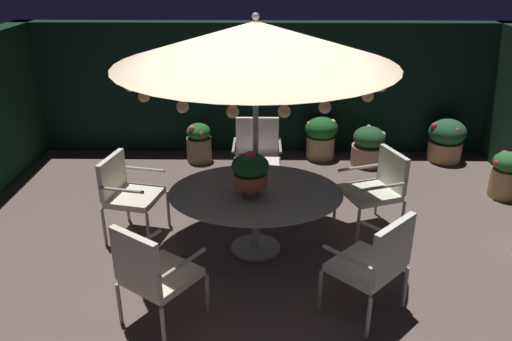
{
  "coord_description": "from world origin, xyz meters",
  "views": [
    {
      "loc": [
        0.02,
        -4.46,
        3.09
      ],
      "look_at": [
        -0.06,
        0.57,
        0.87
      ],
      "focal_mm": 35.44,
      "sensor_mm": 36.0,
      "label": 1
    }
  ],
  "objects_px": {
    "potted_plant_left_near": "(199,142)",
    "patio_chair_south": "(378,185)",
    "potted_plant_back_center": "(368,146)",
    "potted_plant_back_left": "(255,142)",
    "potted_plant_back_right": "(321,135)",
    "patio_umbrella": "(256,44)",
    "patio_dining_table": "(256,199)",
    "patio_chair_north": "(257,152)",
    "patio_chair_northeast": "(127,189)",
    "patio_chair_east": "(152,271)",
    "potted_plant_right_far": "(506,173)",
    "patio_chair_southeast": "(376,260)",
    "centerpiece_planter": "(250,171)",
    "potted_plant_front_corner": "(446,139)"
  },
  "relations": [
    {
      "from": "patio_chair_north",
      "to": "potted_plant_back_center",
      "type": "relative_size",
      "value": 1.65
    },
    {
      "from": "patio_umbrella",
      "to": "potted_plant_back_left",
      "type": "relative_size",
      "value": 3.9
    },
    {
      "from": "patio_chair_north",
      "to": "potted_plant_left_near",
      "type": "xyz_separation_m",
      "value": [
        -0.92,
        1.04,
        -0.25
      ]
    },
    {
      "from": "potted_plant_right_far",
      "to": "patio_umbrella",
      "type": "bearing_deg",
      "value": -157.48
    },
    {
      "from": "potted_plant_left_near",
      "to": "potted_plant_back_right",
      "type": "relative_size",
      "value": 0.91
    },
    {
      "from": "potted_plant_front_corner",
      "to": "potted_plant_left_near",
      "type": "bearing_deg",
      "value": -178.43
    },
    {
      "from": "patio_chair_southeast",
      "to": "patio_dining_table",
      "type": "bearing_deg",
      "value": 135.37
    },
    {
      "from": "patio_umbrella",
      "to": "potted_plant_back_center",
      "type": "height_order",
      "value": "patio_umbrella"
    },
    {
      "from": "potted_plant_front_corner",
      "to": "potted_plant_back_right",
      "type": "height_order",
      "value": "potted_plant_back_right"
    },
    {
      "from": "patio_chair_north",
      "to": "patio_umbrella",
      "type": "bearing_deg",
      "value": -89.8
    },
    {
      "from": "patio_chair_northeast",
      "to": "potted_plant_front_corner",
      "type": "distance_m",
      "value": 5.01
    },
    {
      "from": "patio_chair_southeast",
      "to": "potted_plant_front_corner",
      "type": "xyz_separation_m",
      "value": [
        1.87,
        3.73,
        -0.22
      ]
    },
    {
      "from": "patio_chair_south",
      "to": "potted_plant_back_right",
      "type": "height_order",
      "value": "patio_chair_south"
    },
    {
      "from": "patio_chair_south",
      "to": "potted_plant_back_right",
      "type": "relative_size",
      "value": 1.4
    },
    {
      "from": "potted_plant_left_near",
      "to": "potted_plant_back_right",
      "type": "height_order",
      "value": "potted_plant_back_right"
    },
    {
      "from": "potted_plant_left_near",
      "to": "potted_plant_right_far",
      "type": "relative_size",
      "value": 0.98
    },
    {
      "from": "patio_dining_table",
      "to": "potted_plant_back_left",
      "type": "xyz_separation_m",
      "value": [
        -0.05,
        2.5,
        -0.27
      ]
    },
    {
      "from": "patio_umbrella",
      "to": "potted_plant_back_left",
      "type": "bearing_deg",
      "value": 91.21
    },
    {
      "from": "patio_dining_table",
      "to": "patio_chair_southeast",
      "type": "relative_size",
      "value": 1.85
    },
    {
      "from": "patio_dining_table",
      "to": "potted_plant_left_near",
      "type": "bearing_deg",
      "value": 109.99
    },
    {
      "from": "potted_plant_back_center",
      "to": "potted_plant_back_left",
      "type": "xyz_separation_m",
      "value": [
        -1.75,
        0.03,
        0.05
      ]
    },
    {
      "from": "patio_chair_southeast",
      "to": "centerpiece_planter",
      "type": "bearing_deg",
      "value": 140.03
    },
    {
      "from": "potted_plant_left_near",
      "to": "patio_chair_south",
      "type": "bearing_deg",
      "value": -40.97
    },
    {
      "from": "potted_plant_right_far",
      "to": "patio_dining_table",
      "type": "bearing_deg",
      "value": -157.48
    },
    {
      "from": "potted_plant_left_near",
      "to": "potted_plant_back_center",
      "type": "bearing_deg",
      "value": -1.92
    },
    {
      "from": "patio_chair_east",
      "to": "potted_plant_right_far",
      "type": "relative_size",
      "value": 1.58
    },
    {
      "from": "patio_umbrella",
      "to": "patio_chair_northeast",
      "type": "relative_size",
      "value": 2.83
    },
    {
      "from": "potted_plant_front_corner",
      "to": "potted_plant_back_left",
      "type": "bearing_deg",
      "value": -176.91
    },
    {
      "from": "patio_chair_northeast",
      "to": "patio_chair_south",
      "type": "relative_size",
      "value": 1.01
    },
    {
      "from": "patio_chair_south",
      "to": "potted_plant_left_near",
      "type": "xyz_separation_m",
      "value": [
        -2.35,
        2.04,
        -0.25
      ]
    },
    {
      "from": "patio_umbrella",
      "to": "patio_chair_south",
      "type": "xyz_separation_m",
      "value": [
        1.42,
        0.52,
        -1.71
      ]
    },
    {
      "from": "patio_chair_north",
      "to": "potted_plant_front_corner",
      "type": "relative_size",
      "value": 1.5
    },
    {
      "from": "patio_dining_table",
      "to": "patio_chair_north",
      "type": "height_order",
      "value": "patio_chair_north"
    },
    {
      "from": "potted_plant_back_center",
      "to": "potted_plant_left_near",
      "type": "height_order",
      "value": "potted_plant_left_near"
    },
    {
      "from": "potted_plant_right_far",
      "to": "potted_plant_back_right",
      "type": "height_order",
      "value": "potted_plant_back_right"
    },
    {
      "from": "centerpiece_planter",
      "to": "patio_chair_northeast",
      "type": "height_order",
      "value": "centerpiece_planter"
    },
    {
      "from": "centerpiece_planter",
      "to": "potted_plant_back_left",
      "type": "height_order",
      "value": "centerpiece_planter"
    },
    {
      "from": "patio_chair_east",
      "to": "patio_chair_south",
      "type": "relative_size",
      "value": 1.05
    },
    {
      "from": "centerpiece_planter",
      "to": "patio_chair_southeast",
      "type": "distance_m",
      "value": 1.54
    },
    {
      "from": "centerpiece_planter",
      "to": "potted_plant_right_far",
      "type": "relative_size",
      "value": 0.79
    },
    {
      "from": "patio_chair_south",
      "to": "centerpiece_planter",
      "type": "bearing_deg",
      "value": -156.78
    },
    {
      "from": "potted_plant_back_center",
      "to": "potted_plant_right_far",
      "type": "xyz_separation_m",
      "value": [
        1.62,
        -1.09,
        0.04
      ]
    },
    {
      "from": "patio_chair_southeast",
      "to": "patio_chair_south",
      "type": "bearing_deg",
      "value": 77.79
    },
    {
      "from": "patio_dining_table",
      "to": "patio_umbrella",
      "type": "bearing_deg",
      "value": -51.51
    },
    {
      "from": "potted_plant_left_near",
      "to": "potted_plant_back_left",
      "type": "bearing_deg",
      "value": -3.64
    },
    {
      "from": "patio_chair_northeast",
      "to": "potted_plant_right_far",
      "type": "height_order",
      "value": "patio_chair_northeast"
    },
    {
      "from": "patio_chair_south",
      "to": "potted_plant_back_right",
      "type": "distance_m",
      "value": 2.28
    },
    {
      "from": "patio_chair_northeast",
      "to": "patio_chair_southeast",
      "type": "height_order",
      "value": "patio_chair_southeast"
    },
    {
      "from": "patio_chair_east",
      "to": "potted_plant_back_right",
      "type": "relative_size",
      "value": 1.47
    },
    {
      "from": "patio_chair_north",
      "to": "potted_plant_back_right",
      "type": "distance_m",
      "value": 1.59
    }
  ]
}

